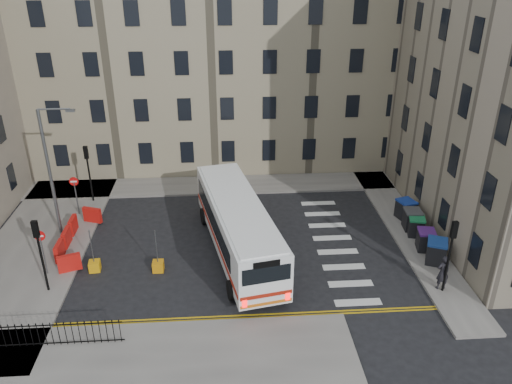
{
  "coord_description": "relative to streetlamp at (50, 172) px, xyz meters",
  "views": [
    {
      "loc": [
        -2.62,
        -26.06,
        16.08
      ],
      "look_at": [
        -0.73,
        1.12,
        3.0
      ],
      "focal_mm": 35.0,
      "sensor_mm": 36.0,
      "label": 1
    }
  ],
  "objects": [
    {
      "name": "wheelie_bin_e",
      "position": [
        22.29,
        0.38,
        -3.54
      ],
      "size": [
        1.32,
        1.42,
        1.28
      ],
      "rotation": [
        0.0,
        0.0,
        0.31
      ],
      "color": "black",
      "rests_on": "pavement_east"
    },
    {
      "name": "roadworks_barriers",
      "position": [
        1.16,
        -1.5,
        -3.69
      ],
      "size": [
        1.66,
        6.26,
        1.0
      ],
      "color": "red",
      "rests_on": "pavement_west"
    },
    {
      "name": "no_entry_south",
      "position": [
        0.5,
        -4.5,
        -2.26
      ],
      "size": [
        0.6,
        0.08,
        3.0
      ],
      "color": "#595B5E",
      "rests_on": "pavement_west"
    },
    {
      "name": "streetlamp",
      "position": [
        0.0,
        0.0,
        0.0
      ],
      "size": [
        0.5,
        0.22,
        8.14
      ],
      "color": "#595B5E",
      "rests_on": "pavement_west"
    },
    {
      "name": "traffic_light_sw",
      "position": [
        1.0,
        -6.0,
        -1.47
      ],
      "size": [
        0.28,
        0.22,
        4.1
      ],
      "color": "black",
      "rests_on": "pavement_west"
    },
    {
      "name": "bollard_chevron",
      "position": [
        6.55,
        -4.44,
        -4.04
      ],
      "size": [
        0.6,
        0.6,
        0.6
      ],
      "primitive_type": "cube",
      "rotation": [
        0.0,
        0.0,
        -0.01
      ],
      "color": "orange",
      "rests_on": "ground"
    },
    {
      "name": "wheelie_bin_c",
      "position": [
        22.2,
        -1.8,
        -3.57
      ],
      "size": [
        1.21,
        1.31,
        1.22
      ],
      "rotation": [
        0.0,
        0.0,
        -0.26
      ],
      "color": "black",
      "rests_on": "pavement_east"
    },
    {
      "name": "wheelie_bin_a",
      "position": [
        22.24,
        -4.85,
        -3.5
      ],
      "size": [
        1.48,
        1.56,
        1.37
      ],
      "rotation": [
        0.0,
        0.0,
        -0.41
      ],
      "color": "black",
      "rests_on": "pavement_east"
    },
    {
      "name": "pavement_north",
      "position": [
        7.0,
        6.6,
        -4.26
      ],
      "size": [
        36.0,
        3.2,
        0.15
      ],
      "primitive_type": "cube",
      "color": "slate",
      "rests_on": "ground"
    },
    {
      "name": "wheelie_bin_d",
      "position": [
        22.22,
        -1.02,
        -3.53
      ],
      "size": [
        1.13,
        1.27,
        1.3
      ],
      "rotation": [
        0.0,
        0.0,
        -0.09
      ],
      "color": "black",
      "rests_on": "pavement_east"
    },
    {
      "name": "pavement_west",
      "position": [
        -1.0,
        -1.0,
        -4.26
      ],
      "size": [
        6.0,
        22.0,
        0.15
      ],
      "primitive_type": "cube",
      "color": "slate",
      "rests_on": "ground"
    },
    {
      "name": "pavement_east",
      "position": [
        22.0,
        2.0,
        -4.26
      ],
      "size": [
        2.4,
        26.0,
        0.15
      ],
      "primitive_type": "cube",
      "color": "slate",
      "rests_on": "ground"
    },
    {
      "name": "no_entry_north",
      "position": [
        0.5,
        2.5,
        -2.26
      ],
      "size": [
        0.6,
        0.08,
        3.0
      ],
      "color": "#595B5E",
      "rests_on": "pavement_west"
    },
    {
      "name": "iron_railings",
      "position": [
        1.75,
        -10.2,
        -3.59
      ],
      "size": [
        7.8,
        0.04,
        1.2
      ],
      "color": "black",
      "rests_on": "pavement_sw"
    },
    {
      "name": "terrace_north",
      "position": [
        6.0,
        13.5,
        4.28
      ],
      "size": [
        38.3,
        10.8,
        17.2
      ],
      "color": "gray",
      "rests_on": "ground"
    },
    {
      "name": "wheelie_bin_b",
      "position": [
        22.16,
        -3.49,
        -3.56
      ],
      "size": [
        1.18,
        1.29,
        1.24
      ],
      "rotation": [
        0.0,
        0.0,
        -0.2
      ],
      "color": "black",
      "rests_on": "pavement_east"
    },
    {
      "name": "pedestrian",
      "position": [
        21.56,
        -7.3,
        -3.2
      ],
      "size": [
        0.78,
        0.57,
        1.98
      ],
      "primitive_type": "imported",
      "rotation": [
        0.0,
        0.0,
        3.28
      ],
      "color": "black",
      "rests_on": "pavement_east"
    },
    {
      "name": "bollard_yellow",
      "position": [
        3.0,
        -4.17,
        -4.04
      ],
      "size": [
        0.65,
        0.65,
        0.6
      ],
      "primitive_type": "cube",
      "rotation": [
        0.0,
        0.0,
        0.09
      ],
      "color": "orange",
      "rests_on": "ground"
    },
    {
      "name": "ground",
      "position": [
        13.0,
        -2.0,
        -4.34
      ],
      "size": [
        120.0,
        120.0,
        0.0
      ],
      "primitive_type": "plane",
      "color": "black",
      "rests_on": "ground"
    },
    {
      "name": "traffic_light_nw",
      "position": [
        1.0,
        4.5,
        -1.47
      ],
      "size": [
        0.28,
        0.22,
        4.1
      ],
      "color": "black",
      "rests_on": "pavement_west"
    },
    {
      "name": "traffic_light_east",
      "position": [
        21.6,
        -7.5,
        -1.47
      ],
      "size": [
        0.28,
        0.22,
        4.1
      ],
      "color": "black",
      "rests_on": "pavement_east"
    },
    {
      "name": "pavement_sw",
      "position": [
        6.0,
        -12.0,
        -4.26
      ],
      "size": [
        20.0,
        6.0,
        0.15
      ],
      "primitive_type": "cube",
      "color": "slate",
      "rests_on": "ground"
    },
    {
      "name": "bus",
      "position": [
        11.07,
        -2.85,
        -2.46
      ],
      "size": [
        5.0,
        12.25,
        3.25
      ],
      "rotation": [
        0.0,
        0.0,
        0.2
      ],
      "color": "white",
      "rests_on": "ground"
    }
  ]
}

